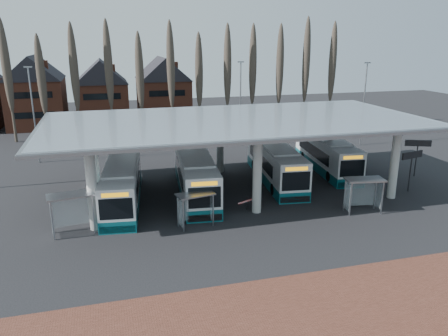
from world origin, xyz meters
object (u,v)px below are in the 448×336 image
object	(u,v)px
bus_3	(326,154)
shelter_2	(363,187)
bus_1	(195,175)
shelter_0	(71,204)
shelter_1	(195,202)
bus_0	(122,184)
bus_2	(275,163)

from	to	relation	value
bus_3	shelter_2	world-z (taller)	bus_3
bus_1	shelter_2	distance (m)	13.73
bus_3	shelter_0	bearing A→B (deg)	-152.41
shelter_0	shelter_1	size ratio (longest dim) A/B	1.15
shelter_1	shelter_2	distance (m)	12.99
shelter_0	shelter_2	world-z (taller)	shelter_0
bus_1	bus_0	bearing A→B (deg)	-168.47
shelter_2	shelter_1	bearing A→B (deg)	-175.26
bus_0	shelter_0	size ratio (longest dim) A/B	3.77
shelter_1	bus_1	bearing A→B (deg)	66.79
bus_3	shelter_0	distance (m)	25.81
bus_3	shelter_1	distance (m)	18.82
bus_1	shelter_1	distance (m)	6.74
bus_3	shelter_1	size ratio (longest dim) A/B	4.34
bus_1	shelter_0	distance (m)	11.22
shelter_0	shelter_2	bearing A→B (deg)	-14.08
bus_0	bus_2	bearing A→B (deg)	15.79
bus_2	shelter_2	size ratio (longest dim) A/B	4.10
bus_1	shelter_0	xyz separation A→B (m)	(-9.75, -5.52, 0.41)
bus_0	bus_1	size ratio (longest dim) A/B	0.96
bus_2	bus_3	distance (m)	6.68
bus_3	bus_0	bearing A→B (deg)	-161.44
bus_0	shelter_2	distance (m)	18.97
bus_2	bus_3	xyz separation A→B (m)	(6.37, 1.99, -0.04)
bus_0	bus_2	world-z (taller)	bus_2
bus_1	bus_3	world-z (taller)	bus_1
bus_0	shelter_1	bearing A→B (deg)	-45.07
shelter_2	bus_3	bearing A→B (deg)	84.28
bus_3	bus_1	bearing A→B (deg)	-158.92
bus_1	bus_3	size ratio (longest dim) A/B	1.04
bus_1	shelter_0	world-z (taller)	bus_1
bus_1	shelter_2	world-z (taller)	bus_1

